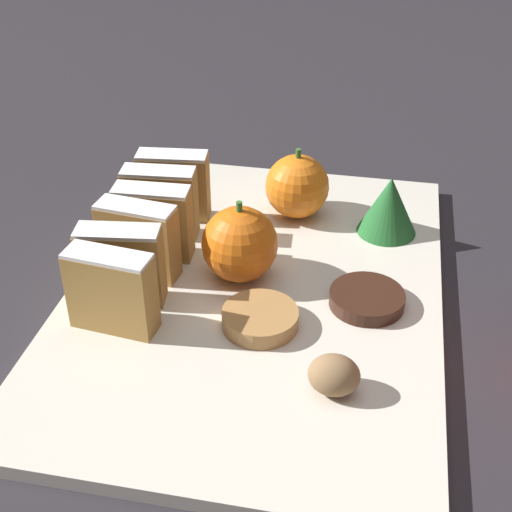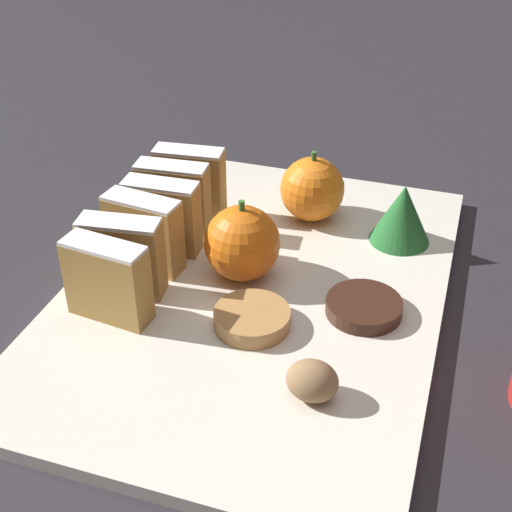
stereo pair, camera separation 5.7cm
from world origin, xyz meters
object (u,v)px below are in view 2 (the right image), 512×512
object	(u,v)px
orange_near	(312,189)
walnut	(312,381)
chocolate_cookie	(364,307)
orange_far	(242,243)

from	to	relation	value
orange_near	walnut	xyz separation A→B (m)	(0.06, -0.23, -0.02)
walnut	chocolate_cookie	size ratio (longest dim) A/B	0.60
orange_far	chocolate_cookie	bearing A→B (deg)	-10.43
walnut	chocolate_cookie	xyz separation A→B (m)	(0.02, 0.10, -0.01)
chocolate_cookie	orange_far	bearing A→B (deg)	169.57
orange_near	orange_far	size ratio (longest dim) A/B	0.96
orange_near	orange_far	xyz separation A→B (m)	(-0.03, -0.11, 0.00)
orange_near	chocolate_cookie	xyz separation A→B (m)	(0.08, -0.13, -0.02)
orange_near	walnut	distance (m)	0.24
orange_near	orange_far	distance (m)	0.12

